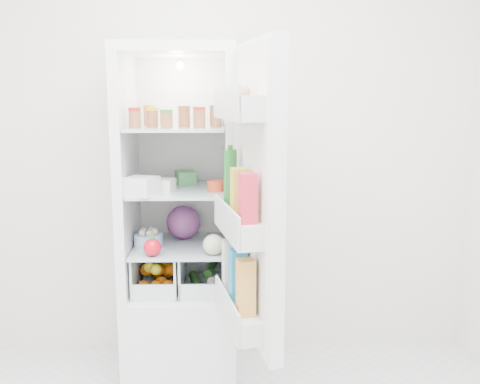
{
  "coord_description": "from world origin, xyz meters",
  "views": [
    {
      "loc": [
        0.05,
        -1.63,
        1.55
      ],
      "look_at": [
        0.12,
        0.95,
        1.08
      ],
      "focal_mm": 40.0,
      "sensor_mm": 36.0,
      "label": 1
    }
  ],
  "objects_px": {
    "refrigerator": "(181,255)",
    "mushroom_bowl": "(149,240)",
    "red_cabbage": "(183,222)",
    "fridge_door": "(252,203)"
  },
  "relations": [
    {
      "from": "refrigerator",
      "to": "mushroom_bowl",
      "type": "distance_m",
      "value": 0.23
    },
    {
      "from": "refrigerator",
      "to": "red_cabbage",
      "type": "xyz_separation_m",
      "value": [
        0.01,
        0.06,
        0.18
      ]
    },
    {
      "from": "mushroom_bowl",
      "to": "fridge_door",
      "type": "height_order",
      "value": "fridge_door"
    },
    {
      "from": "red_cabbage",
      "to": "mushroom_bowl",
      "type": "distance_m",
      "value": 0.25
    },
    {
      "from": "red_cabbage",
      "to": "fridge_door",
      "type": "height_order",
      "value": "fridge_door"
    },
    {
      "from": "mushroom_bowl",
      "to": "fridge_door",
      "type": "distance_m",
      "value": 0.81
    },
    {
      "from": "fridge_door",
      "to": "red_cabbage",
      "type": "bearing_deg",
      "value": 15.55
    },
    {
      "from": "refrigerator",
      "to": "fridge_door",
      "type": "relative_size",
      "value": 1.38
    },
    {
      "from": "mushroom_bowl",
      "to": "fridge_door",
      "type": "xyz_separation_m",
      "value": [
        0.53,
        -0.53,
        0.31
      ]
    },
    {
      "from": "red_cabbage",
      "to": "fridge_door",
      "type": "xyz_separation_m",
      "value": [
        0.35,
        -0.69,
        0.25
      ]
    }
  ]
}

